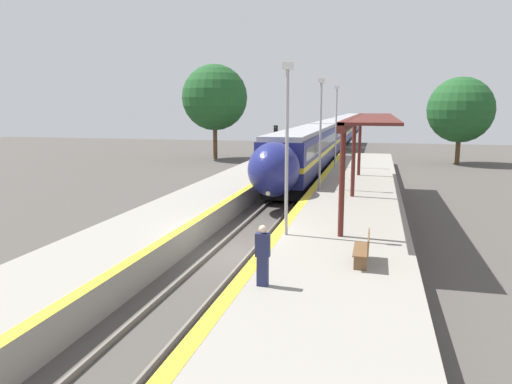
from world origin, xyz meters
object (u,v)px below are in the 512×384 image
Objects in this scene: platform_bench at (364,248)px; railway_signal at (276,146)px; train at (338,131)px; lamppost_far at (336,121)px; person_waiting at (263,255)px; lamppost_near at (287,140)px; lamppost_mid at (320,127)px.

platform_bench is 0.39× the size of railway_signal.
railway_signal is at bearing -94.17° from train.
railway_signal is at bearing -167.89° from lamppost_far.
train is at bearing 95.30° from platform_bench.
train is 53.36m from platform_bench.
railway_signal reaches higher than person_waiting.
person_waiting is 0.39× the size of railway_signal.
person_waiting is at bearing -87.46° from train.
platform_bench is at bearing -44.57° from lamppost_near.
railway_signal is 4.84m from lamppost_far.
lamppost_near reaches higher than person_waiting.
railway_signal reaches higher than platform_bench.
platform_bench is at bearing -77.90° from lamppost_mid.
lamppost_near is 1.00× the size of lamppost_far.
train is at bearing 94.09° from lamppost_far.
railway_signal is at bearing 115.03° from lamppost_mid.
railway_signal is (-2.24, -30.71, 0.31)m from train.
lamppost_mid is (-0.34, 15.48, 2.57)m from person_waiting.
lamppost_far is (0.00, 20.60, 0.00)m from lamppost_near.
lamppost_mid reaches higher than train.
lamppost_mid is (-2.80, 13.06, 2.92)m from platform_bench.
train is 30.79m from railway_signal.
lamppost_far is (2.13, -29.77, 2.17)m from train.
lamppost_far is (-2.80, 23.36, 2.92)m from platform_bench.
platform_bench is at bearing -83.17° from lamppost_far.
person_waiting is 0.27× the size of lamppost_mid.
person_waiting is 25.91m from lamppost_far.
lamppost_mid and lamppost_far have the same top height.
train is 29.92m from lamppost_far.
lamppost_mid is at bearing -90.00° from lamppost_far.
lamppost_far reaches higher than person_waiting.
railway_signal is (-7.17, 22.42, 1.06)m from platform_bench.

